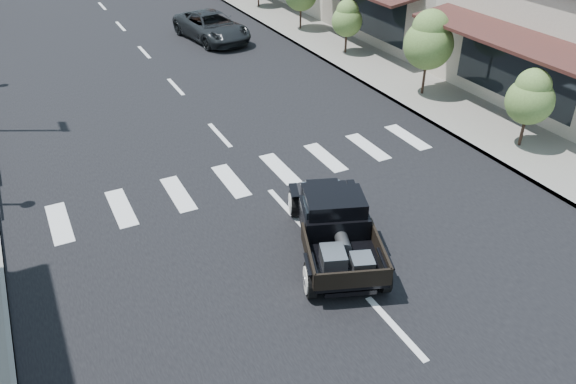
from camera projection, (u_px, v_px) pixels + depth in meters
ground at (322, 248)px, 13.73m from camera, size 120.00×120.00×0.00m
road at (156, 65)px, 25.10m from camera, size 14.00×80.00×0.02m
road_markings at (192, 105)px, 21.31m from camera, size 12.00×60.00×0.06m
sidewalk_right at (321, 38)px, 28.32m from camera, size 3.00×80.00×0.15m
small_tree_a at (528, 110)px, 17.48m from camera, size 1.47×1.47×2.45m
small_tree_b at (427, 54)px, 21.08m from camera, size 1.86×1.86×3.09m
small_tree_c at (347, 27)px, 25.58m from camera, size 1.39×1.39×2.32m
small_tree_d at (301, 1)px, 28.84m from camera, size 1.71×1.71×2.85m
hotrod_pickup at (335, 226)px, 13.27m from camera, size 3.34×4.69×1.48m
second_car at (212, 27)px, 27.94m from camera, size 2.93×5.17×1.36m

